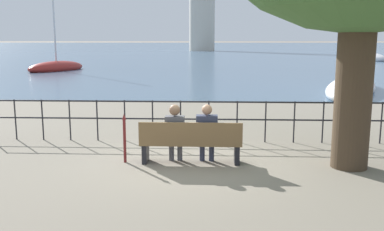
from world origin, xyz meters
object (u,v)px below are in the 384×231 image
at_px(seated_person_left, 175,130).
at_px(seated_person_right, 207,131).
at_px(closed_umbrella, 125,135).
at_px(sailboat_3, 57,67).
at_px(sailboat_0, 352,87).
at_px(sailboat_2, 362,58).
at_px(park_bench, 191,143).
at_px(harbor_lighthouse, 202,2).

relative_size(seated_person_left, seated_person_right, 1.00).
distance_m(seated_person_left, closed_umbrella, 1.06).
bearing_deg(seated_person_left, sailboat_3, 114.84).
xyz_separation_m(seated_person_right, sailboat_3, (-12.77, 26.14, -0.41)).
height_order(seated_person_right, closed_umbrella, seated_person_right).
bearing_deg(sailboat_0, closed_umbrella, -101.35).
relative_size(seated_person_left, sailboat_0, 0.14).
bearing_deg(sailboat_0, sailboat_3, 168.50).
xyz_separation_m(seated_person_left, sailboat_2, (19.14, 45.03, -0.37)).
distance_m(seated_person_left, seated_person_right, 0.67).
distance_m(closed_umbrella, sailboat_2, 49.40).
bearing_deg(closed_umbrella, seated_person_right, 1.79).
xyz_separation_m(park_bench, seated_person_left, (-0.33, 0.08, 0.24)).
bearing_deg(harbor_lighthouse, sailboat_2, -64.36).
bearing_deg(closed_umbrella, sailboat_3, 112.86).
bearing_deg(sailboat_2, sailboat_0, -131.90).
bearing_deg(closed_umbrella, seated_person_left, 2.99).
distance_m(park_bench, closed_umbrella, 1.40).
bearing_deg(seated_person_left, sailboat_0, 58.63).
xyz_separation_m(park_bench, seated_person_right, (0.33, 0.08, 0.24)).
relative_size(park_bench, seated_person_left, 1.71).
bearing_deg(sailboat_3, sailboat_2, 55.06).
bearing_deg(sailboat_0, seated_person_left, -98.05).
relative_size(seated_person_right, harbor_lighthouse, 0.05).
distance_m(park_bench, sailboat_0, 14.48).
xyz_separation_m(sailboat_2, sailboat_3, (-31.25, -18.89, -0.04)).
bearing_deg(sailboat_0, sailboat_2, 93.79).
distance_m(seated_person_left, sailboat_3, 28.81).
relative_size(park_bench, closed_umbrella, 2.04).
distance_m(seated_person_right, sailboat_2, 48.67).
distance_m(closed_umbrella, harbor_lighthouse, 88.97).
distance_m(seated_person_right, sailboat_0, 14.25).
relative_size(seated_person_left, closed_umbrella, 1.19).
distance_m(sailboat_0, sailboat_2, 34.57).
bearing_deg(park_bench, closed_umbrella, 178.98).
distance_m(seated_person_left, sailboat_2, 48.93).
relative_size(park_bench, sailboat_3, 0.23).
xyz_separation_m(sailboat_0, sailboat_3, (-19.69, 13.69, 0.04)).
bearing_deg(sailboat_3, harbor_lighthouse, 104.37).
distance_m(sailboat_2, sailboat_3, 36.51).
bearing_deg(sailboat_2, harbor_lighthouse, 93.27).
bearing_deg(sailboat_3, closed_umbrella, -43.23).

